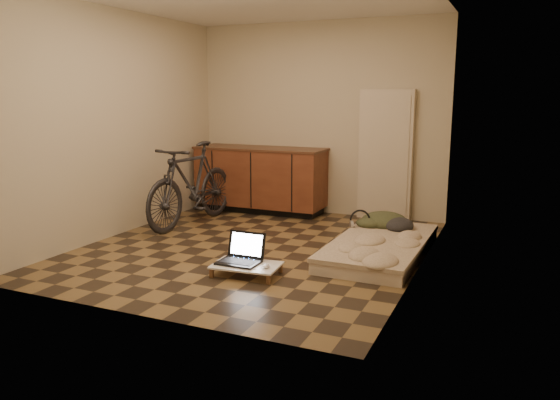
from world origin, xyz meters
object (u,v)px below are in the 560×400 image
at_px(bicycle, 191,180).
at_px(laptop, 241,256).
at_px(futon, 380,247).
at_px(lap_desk, 247,266).

relative_size(bicycle, laptop, 4.70).
bearing_deg(futon, laptop, -133.05).
bearing_deg(laptop, lap_desk, -32.44).
distance_m(lap_desk, laptop, 0.11).
bearing_deg(laptop, futon, 45.90).
height_order(bicycle, lap_desk, bicycle).
relative_size(futon, lap_desk, 2.89).
xyz_separation_m(bicycle, laptop, (1.45, -1.42, -0.42)).
xyz_separation_m(bicycle, futon, (2.50, -0.34, -0.50)).
relative_size(lap_desk, laptop, 1.70).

